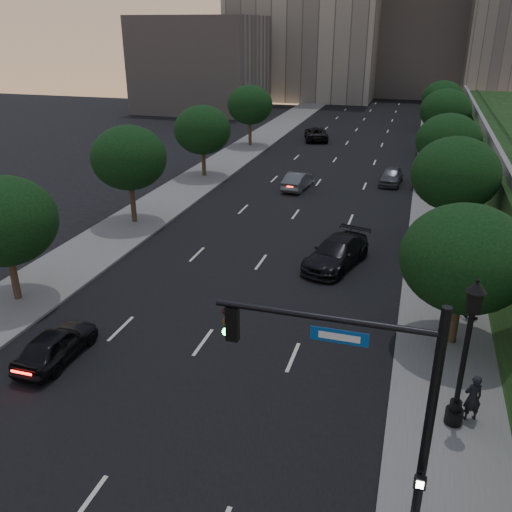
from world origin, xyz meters
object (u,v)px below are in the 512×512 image
(sedan_near_left, at_px, (56,344))
(pedestrian_a, at_px, (473,398))
(street_lamp, at_px, (463,361))
(sedan_far_right, at_px, (391,176))
(sedan_mid_left, at_px, (298,181))
(sedan_far_left, at_px, (316,134))
(sedan_near_right, at_px, (336,253))
(pedestrian_c, at_px, (442,277))
(pedestrian_b, at_px, (471,301))
(traffic_signal_mast, at_px, (383,419))

(sedan_near_left, xyz_separation_m, pedestrian_a, (15.98, 0.78, 0.33))
(street_lamp, height_order, sedan_far_right, street_lamp)
(pedestrian_a, bearing_deg, sedan_far_right, -103.40)
(sedan_mid_left, xyz_separation_m, sedan_far_left, (-2.52, 21.10, 0.05))
(sedan_near_right, xyz_separation_m, pedestrian_a, (6.50, -11.92, 0.23))
(sedan_near_right, distance_m, pedestrian_a, 13.58)
(street_lamp, bearing_deg, sedan_far_left, 106.22)
(street_lamp, height_order, sedan_mid_left, street_lamp)
(sedan_near_right, bearing_deg, sedan_mid_left, 126.52)
(sedan_far_left, relative_size, sedan_far_right, 1.30)
(sedan_far_right, relative_size, pedestrian_c, 2.64)
(sedan_mid_left, bearing_deg, pedestrian_c, 129.64)
(pedestrian_a, bearing_deg, pedestrian_c, -107.19)
(sedan_near_right, distance_m, pedestrian_b, 8.20)
(sedan_mid_left, bearing_deg, pedestrian_b, 128.94)
(sedan_near_left, xyz_separation_m, sedan_far_left, (1.43, 48.57, 0.06))
(sedan_mid_left, bearing_deg, traffic_signal_mast, 112.00)
(street_lamp, distance_m, sedan_near_right, 13.79)
(street_lamp, relative_size, sedan_far_left, 1.01)
(street_lamp, distance_m, sedan_mid_left, 29.47)
(street_lamp, xyz_separation_m, sedan_near_right, (-5.96, 12.29, -1.83))
(street_lamp, distance_m, sedan_near_left, 15.56)
(sedan_far_left, distance_m, sedan_near_right, 36.77)
(sedan_far_left, relative_size, pedestrian_a, 3.14)
(sedan_near_left, xyz_separation_m, sedan_near_right, (9.48, 12.70, 0.10))
(sedan_near_left, bearing_deg, street_lamp, -178.30)
(traffic_signal_mast, relative_size, sedan_near_left, 1.69)
(street_lamp, bearing_deg, traffic_signal_mast, -114.98)
(pedestrian_b, bearing_deg, traffic_signal_mast, 89.90)
(sedan_mid_left, relative_size, sedan_far_left, 0.79)
(sedan_mid_left, bearing_deg, sedan_far_left, -77.26)
(sedan_far_right, bearing_deg, street_lamp, -78.39)
(pedestrian_b, bearing_deg, street_lamp, 97.19)
(pedestrian_c, bearing_deg, sedan_far_right, -70.67)
(traffic_signal_mast, distance_m, sedan_mid_left, 33.39)
(pedestrian_a, height_order, pedestrian_c, pedestrian_a)
(street_lamp, xyz_separation_m, sedan_mid_left, (-11.49, 27.07, -1.91))
(street_lamp, distance_m, pedestrian_a, 1.73)
(traffic_signal_mast, distance_m, sedan_far_left, 54.42)
(sedan_far_left, height_order, pedestrian_a, pedestrian_a)
(sedan_near_right, relative_size, pedestrian_a, 3.13)
(sedan_near_left, bearing_deg, sedan_near_right, -126.53)
(sedan_near_left, height_order, sedan_mid_left, sedan_mid_left)
(sedan_near_left, height_order, pedestrian_c, pedestrian_c)
(sedan_far_right, bearing_deg, sedan_near_right, -91.64)
(sedan_near_left, distance_m, sedan_far_left, 48.59)
(traffic_signal_mast, xyz_separation_m, pedestrian_a, (2.82, 5.27, -2.64))
(sedan_far_left, xyz_separation_m, sedan_far_right, (9.90, -17.26, -0.04))
(sedan_far_left, bearing_deg, pedestrian_a, 92.43)
(sedan_far_right, height_order, pedestrian_a, pedestrian_a)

